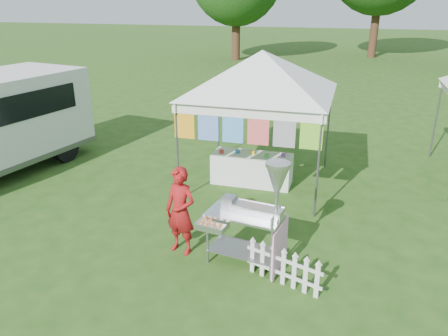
% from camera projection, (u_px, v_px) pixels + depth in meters
% --- Properties ---
extents(ground, '(120.00, 120.00, 0.00)m').
position_uv_depth(ground, '(213.00, 262.00, 7.10)').
color(ground, '#254B15').
rests_on(ground, ground).
extents(canopy_main, '(4.24, 4.24, 3.45)m').
position_uv_depth(canopy_main, '(263.00, 50.00, 9.14)').
color(canopy_main, '#59595E').
rests_on(canopy_main, ground).
extents(donut_cart, '(1.39, 0.86, 1.80)m').
position_uv_depth(donut_cart, '(256.00, 207.00, 6.63)').
color(donut_cart, gray).
rests_on(donut_cart, ground).
extents(vendor, '(0.62, 0.49, 1.51)m').
position_uv_depth(vendor, '(181.00, 211.00, 7.16)').
color(vendor, maroon).
rests_on(vendor, ground).
extents(picket_fence, '(1.20, 0.44, 0.56)m').
position_uv_depth(picket_fence, '(283.00, 268.00, 6.46)').
color(picket_fence, silver).
rests_on(picket_fence, ground).
extents(display_table, '(1.80, 0.70, 0.69)m').
position_uv_depth(display_table, '(252.00, 169.00, 10.04)').
color(display_table, white).
rests_on(display_table, ground).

